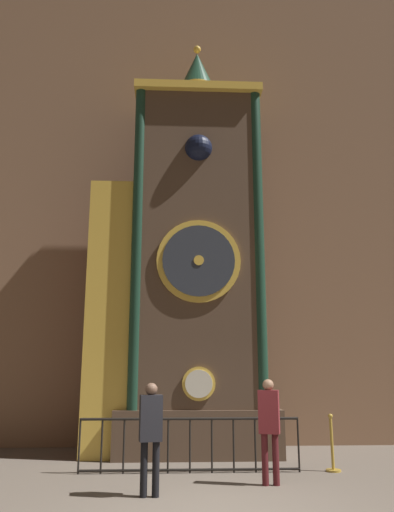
{
  "coord_description": "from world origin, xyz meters",
  "views": [
    {
      "loc": [
        -0.56,
        -7.01,
        1.84
      ],
      "look_at": [
        -0.0,
        4.74,
        4.55
      ],
      "focal_mm": 35.0,
      "sensor_mm": 36.0,
      "label": 1
    }
  ],
  "objects": [
    {
      "name": "stanchion_post",
      "position": [
        2.47,
        2.84,
        0.34
      ],
      "size": [
        0.28,
        0.28,
        1.04
      ],
      "color": "#B28E33",
      "rests_on": "ground_plane"
    },
    {
      "name": "cathedral_back_wall",
      "position": [
        -0.09,
        6.27,
        7.0
      ],
      "size": [
        24.0,
        0.32,
        14.03
      ],
      "color": "#846047",
      "rests_on": "ground_plane"
    },
    {
      "name": "visitor_near",
      "position": [
        -0.89,
        1.05,
        0.99
      ],
      "size": [
        0.37,
        0.27,
        1.65
      ],
      "rotation": [
        0.0,
        0.0,
        0.17
      ],
      "color": "black",
      "rests_on": "ground_plane"
    },
    {
      "name": "clock_tower",
      "position": [
        -0.32,
        4.72,
        4.27
      ],
      "size": [
        4.35,
        1.79,
        10.33
      ],
      "color": "brown",
      "rests_on": "ground_plane"
    },
    {
      "name": "railing_fence",
      "position": [
        -0.23,
        2.81,
        0.54
      ],
      "size": [
        4.12,
        0.05,
        0.98
      ],
      "color": "black",
      "rests_on": "ground_plane"
    },
    {
      "name": "visitor_far",
      "position": [
        1.07,
        1.73,
        1.01
      ],
      "size": [
        0.39,
        0.31,
        1.7
      ],
      "rotation": [
        0.0,
        0.0,
        -0.3
      ],
      "color": "#461518",
      "rests_on": "ground_plane"
    }
  ]
}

